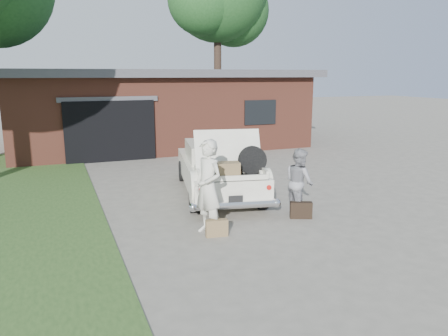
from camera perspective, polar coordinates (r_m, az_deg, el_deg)
name	(u,v)px	position (r m, az deg, el deg)	size (l,w,h in m)	color
ground	(234,224)	(9.33, 1.36, -7.34)	(90.00, 90.00, 0.00)	gray
house	(156,107)	(20.12, -8.88, 7.87)	(12.80, 7.80, 3.30)	brown
sedan	(218,168)	(11.49, -0.78, -0.04)	(2.69, 4.95, 1.87)	white
woman_left	(208,187)	(8.56, -2.09, -2.53)	(0.69, 0.45, 1.89)	beige
woman_right	(299,182)	(9.94, 9.80, -1.77)	(0.73, 0.57, 1.51)	gray
suitcase_left	(217,228)	(8.61, -0.96, -7.85)	(0.44, 0.14, 0.34)	olive
suitcase_right	(301,210)	(9.79, 10.03, -5.44)	(0.48, 0.15, 0.37)	black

